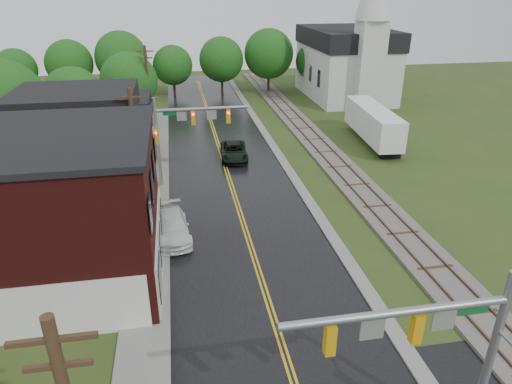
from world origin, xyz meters
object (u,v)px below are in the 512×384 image
object	(u,v)px
tree_left_c	(75,99)
tree_left_e	(130,82)
traffic_signal_far	(184,125)
utility_pole_b	(136,152)
church	(349,56)
tree_left_b	(4,108)
utility_pole_c	(148,86)
pickup_white	(172,227)
suv_dark	(234,152)
traffic_signal_near	(436,339)
semi_trailer	(373,123)
brick_building	(17,214)

from	to	relation	value
tree_left_c	tree_left_e	xyz separation A→B (m)	(5.00, 6.00, 0.30)
traffic_signal_far	utility_pole_b	bearing A→B (deg)	-123.68
church	tree_left_b	distance (m)	43.70
traffic_signal_far	utility_pole_c	world-z (taller)	utility_pole_c
church	pickup_white	xyz separation A→B (m)	(-24.80, -35.26, -5.08)
tree_left_c	tree_left_b	bearing A→B (deg)	-116.56
suv_dark	tree_left_b	bearing A→B (deg)	-175.12
church	utility_pole_b	distance (m)	41.55
pickup_white	tree_left_b	bearing A→B (deg)	128.47
traffic_signal_near	tree_left_e	distance (m)	45.59
semi_trailer	brick_building	bearing A→B (deg)	-145.58
traffic_signal_far	tree_left_e	xyz separation A→B (m)	(-5.38, 18.90, -0.16)
church	tree_left_e	distance (m)	29.91
tree_left_e	pickup_white	world-z (taller)	tree_left_e
semi_trailer	traffic_signal_near	bearing A→B (deg)	-110.57
traffic_signal_near	semi_trailer	world-z (taller)	traffic_signal_near
utility_pole_b	tree_left_e	size ratio (longest dim) A/B	1.10
tree_left_b	brick_building	bearing A→B (deg)	-72.39
tree_left_e	brick_building	bearing A→B (deg)	-96.71
church	utility_pole_c	xyz separation A→B (m)	(-26.80, -9.74, -1.11)
church	traffic_signal_far	size ratio (longest dim) A/B	2.72
tree_left_e	pickup_white	xyz separation A→B (m)	(4.05, -27.43, -4.06)
tree_left_b	pickup_white	bearing A→B (deg)	-45.82
brick_building	semi_trailer	bearing A→B (deg)	34.42
traffic_signal_near	tree_left_e	world-z (taller)	tree_left_e
tree_left_c	suv_dark	xyz separation A→B (m)	(14.89, -7.75, -3.79)
pickup_white	semi_trailer	xyz separation A→B (m)	(20.37, 15.75, 1.43)
tree_left_c	pickup_white	distance (m)	23.56
brick_building	semi_trailer	distance (m)	34.06
utility_pole_b	tree_left_c	size ratio (longest dim) A/B	1.18
church	traffic_signal_far	bearing A→B (deg)	-131.27
traffic_signal_near	tree_left_c	size ratio (longest dim) A/B	0.96
tree_left_b	semi_trailer	distance (m)	33.68
utility_pole_b	tree_left_c	distance (m)	19.24
brick_building	tree_left_b	world-z (taller)	tree_left_b
traffic_signal_near	suv_dark	world-z (taller)	traffic_signal_near
traffic_signal_near	traffic_signal_far	bearing A→B (deg)	105.52
utility_pole_b	semi_trailer	xyz separation A→B (m)	(22.37, 12.22, -2.53)
utility_pole_b	semi_trailer	bearing A→B (deg)	28.65
traffic_signal_near	utility_pole_b	xyz separation A→B (m)	(-10.27, 20.00, -0.25)
tree_left_c	tree_left_e	world-z (taller)	tree_left_e
utility_pole_c	suv_dark	bearing A→B (deg)	-56.51
traffic_signal_far	suv_dark	world-z (taller)	traffic_signal_far
church	tree_left_e	bearing A→B (deg)	-164.80
church	brick_building	bearing A→B (deg)	-129.98
church	suv_dark	distance (m)	29.18
tree_left_b	tree_left_e	size ratio (longest dim) A/B	1.19
church	tree_left_c	bearing A→B (deg)	-157.76
utility_pole_c	tree_left_e	distance (m)	2.79
traffic_signal_far	pickup_white	size ratio (longest dim) A/B	1.41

